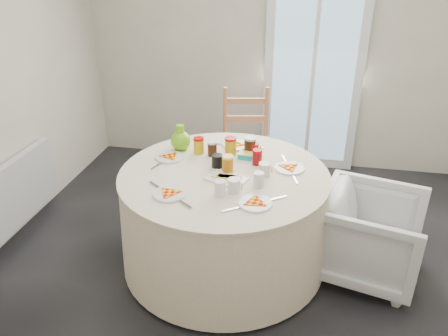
% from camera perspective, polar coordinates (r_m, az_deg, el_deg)
% --- Properties ---
extents(floor, '(4.00, 4.00, 0.00)m').
position_cam_1_polar(floor, '(3.40, 2.66, -13.31)').
color(floor, black).
rests_on(floor, ground).
extents(wall_back, '(4.00, 0.02, 2.60)m').
position_cam_1_polar(wall_back, '(4.68, 6.79, 15.66)').
color(wall_back, '#BCB5A3').
rests_on(wall_back, floor).
extents(glass_door, '(1.00, 0.08, 2.10)m').
position_cam_1_polar(glass_door, '(4.67, 11.57, 12.15)').
color(glass_door, silver).
rests_on(glass_door, floor).
extents(radiator, '(0.07, 1.00, 0.55)m').
position_cam_1_polar(radiator, '(4.02, -25.24, -2.69)').
color(radiator, silver).
rests_on(radiator, floor).
extents(table, '(1.54, 1.54, 0.78)m').
position_cam_1_polar(table, '(3.29, 0.00, -6.63)').
color(table, '#F9E9C8').
rests_on(table, floor).
extents(wooden_chair, '(0.54, 0.52, 1.03)m').
position_cam_1_polar(wooden_chair, '(4.17, 2.90, 2.43)').
color(wooden_chair, '#B37454').
rests_on(wooden_chair, floor).
extents(armchair, '(0.81, 0.84, 0.72)m').
position_cam_1_polar(armchair, '(3.33, 18.69, -7.46)').
color(armchair, silver).
rests_on(armchair, floor).
extents(place_settings, '(1.39, 1.39, 0.02)m').
position_cam_1_polar(place_settings, '(3.09, 0.00, -0.50)').
color(place_settings, silver).
rests_on(place_settings, table).
extents(jar_cluster, '(0.54, 0.28, 0.16)m').
position_cam_1_polar(jar_cluster, '(3.28, 0.24, 2.14)').
color(jar_cluster, '#A34910').
rests_on(jar_cluster, table).
extents(butter_tub, '(0.12, 0.09, 0.05)m').
position_cam_1_polar(butter_tub, '(3.30, 2.87, 1.59)').
color(butter_tub, '#0BA9A6').
rests_on(butter_tub, table).
extents(green_pitcher, '(0.20, 0.20, 0.20)m').
position_cam_1_polar(green_pitcher, '(3.42, -5.71, 4.00)').
color(green_pitcher, '#69BC17').
rests_on(green_pitcher, table).
extents(cheese_platter, '(0.31, 0.26, 0.03)m').
position_cam_1_polar(cheese_platter, '(2.99, 0.30, -1.42)').
color(cheese_platter, silver).
rests_on(cheese_platter, table).
extents(mugs_glasses, '(0.70, 0.70, 0.11)m').
position_cam_1_polar(mugs_glasses, '(3.02, 2.00, -0.34)').
color(mugs_glasses, gray).
rests_on(mugs_glasses, table).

